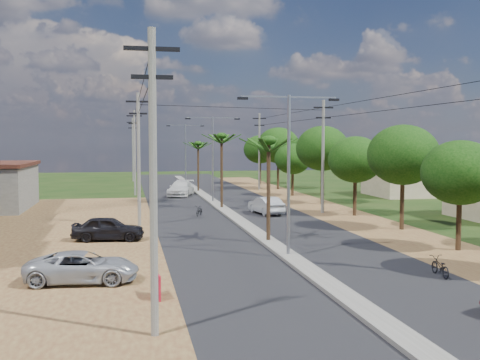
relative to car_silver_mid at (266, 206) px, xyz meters
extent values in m
plane|color=black|center=(-2.87, -16.10, -0.69)|extent=(160.00, 160.00, 0.00)
cube|color=black|center=(-2.87, -1.10, -0.67)|extent=(12.00, 110.00, 0.04)
cube|color=#605E56|center=(-2.87, 1.90, -0.60)|extent=(1.00, 90.00, 0.18)
cube|color=brown|center=(-17.87, -8.10, -0.67)|extent=(18.00, 46.00, 0.04)
cube|color=brown|center=(5.63, -1.10, -0.67)|extent=(5.00, 90.00, 0.03)
cube|color=tan|center=(18.13, 11.90, 0.96)|extent=(7.00, 7.00, 3.30)
cylinder|color=black|center=(6.43, -16.10, 1.24)|extent=(0.28, 0.28, 3.85)
ellipsoid|color=black|center=(6.43, -16.10, 3.44)|extent=(4.00, 4.00, 3.40)
cylinder|color=black|center=(6.83, -9.10, 1.59)|extent=(0.28, 0.28, 4.55)
ellipsoid|color=black|center=(6.83, -9.10, 4.19)|extent=(4.60, 4.60, 3.91)
cylinder|color=black|center=(6.53, -2.10, 1.34)|extent=(0.28, 0.28, 4.06)
ellipsoid|color=black|center=(6.53, -2.10, 3.66)|extent=(4.20, 4.20, 3.57)
cylinder|color=black|center=(6.73, 5.90, 1.69)|extent=(0.28, 0.28, 4.76)
ellipsoid|color=black|center=(6.73, 5.90, 4.41)|extent=(4.80, 4.80, 4.08)
cylinder|color=black|center=(6.33, 13.90, 1.13)|extent=(0.28, 0.28, 3.64)
ellipsoid|color=black|center=(6.33, 13.90, 3.21)|extent=(3.80, 3.80, 3.23)
cylinder|color=black|center=(6.93, 21.90, 1.76)|extent=(0.28, 0.28, 4.90)
ellipsoid|color=black|center=(6.93, 21.90, 4.56)|extent=(5.00, 5.00, 4.25)
cylinder|color=black|center=(6.63, 29.90, 1.48)|extent=(0.28, 0.28, 4.34)
ellipsoid|color=black|center=(6.63, 29.90, 3.96)|extent=(4.40, 4.40, 3.74)
cylinder|color=black|center=(-2.87, -12.10, 2.21)|extent=(0.22, 0.22, 5.80)
cylinder|color=black|center=(-2.87, 3.90, 2.41)|extent=(0.22, 0.22, 6.20)
cylinder|color=black|center=(-2.87, 19.90, 2.06)|extent=(0.22, 0.22, 5.50)
cylinder|color=gray|center=(-2.87, -16.10, 3.31)|extent=(0.16, 0.16, 8.00)
cube|color=gray|center=(-1.67, -16.10, 7.21)|extent=(2.40, 0.08, 0.08)
cube|color=gray|center=(-4.07, -16.10, 7.21)|extent=(2.40, 0.08, 0.08)
cube|color=black|center=(-0.57, -16.10, 7.11)|extent=(0.50, 0.18, 0.12)
cube|color=black|center=(-5.17, -16.10, 7.11)|extent=(0.50, 0.18, 0.12)
cylinder|color=gray|center=(-2.87, 8.90, 3.31)|extent=(0.16, 0.16, 8.00)
cube|color=gray|center=(-1.67, 8.90, 7.21)|extent=(2.40, 0.08, 0.08)
cube|color=gray|center=(-4.07, 8.90, 7.21)|extent=(2.40, 0.08, 0.08)
cube|color=black|center=(-0.57, 8.90, 7.11)|extent=(0.50, 0.18, 0.12)
cube|color=black|center=(-5.17, 8.90, 7.11)|extent=(0.50, 0.18, 0.12)
cylinder|color=gray|center=(-2.87, 33.90, 3.31)|extent=(0.16, 0.16, 8.00)
cube|color=gray|center=(-1.67, 33.90, 7.21)|extent=(2.40, 0.08, 0.08)
cube|color=gray|center=(-4.07, 33.90, 7.21)|extent=(2.40, 0.08, 0.08)
cube|color=black|center=(-0.57, 33.90, 7.11)|extent=(0.50, 0.18, 0.12)
cube|color=black|center=(-5.17, 33.90, 7.11)|extent=(0.50, 0.18, 0.12)
cylinder|color=#605E56|center=(-9.87, -26.10, 3.81)|extent=(0.24, 0.24, 9.00)
cube|color=black|center=(-9.87, -26.10, 7.71)|extent=(1.60, 0.12, 0.12)
cube|color=black|center=(-9.87, -26.10, 6.91)|extent=(1.20, 0.12, 0.12)
cylinder|color=#605E56|center=(-9.87, -4.10, 3.81)|extent=(0.24, 0.24, 9.00)
cube|color=black|center=(-9.87, -4.10, 7.71)|extent=(1.60, 0.12, 0.12)
cube|color=black|center=(-9.87, -4.10, 6.91)|extent=(1.20, 0.12, 0.12)
cylinder|color=#605E56|center=(-9.87, 17.90, 3.81)|extent=(0.24, 0.24, 9.00)
cube|color=black|center=(-9.87, 17.90, 7.71)|extent=(1.60, 0.12, 0.12)
cube|color=black|center=(-9.87, 17.90, 6.91)|extent=(1.20, 0.12, 0.12)
cylinder|color=#605E56|center=(-9.87, 38.90, 3.81)|extent=(0.24, 0.24, 9.00)
cube|color=black|center=(-9.87, 38.90, 7.71)|extent=(1.60, 0.12, 0.12)
cube|color=black|center=(-9.87, 38.90, 6.91)|extent=(1.20, 0.12, 0.12)
cylinder|color=#605E56|center=(4.63, -0.10, 3.81)|extent=(0.24, 0.24, 9.00)
cube|color=black|center=(4.63, -0.10, 7.71)|extent=(1.60, 0.12, 0.12)
cube|color=black|center=(4.63, -0.10, 6.91)|extent=(1.20, 0.12, 0.12)
cylinder|color=#605E56|center=(4.63, 21.90, 3.81)|extent=(0.24, 0.24, 9.00)
cube|color=black|center=(4.63, 21.90, 7.71)|extent=(1.60, 0.12, 0.12)
cube|color=black|center=(4.63, 21.90, 6.91)|extent=(1.20, 0.12, 0.12)
imported|color=#9FA2A7|center=(0.00, 0.00, 0.00)|extent=(2.12, 4.35, 1.37)
imported|color=beige|center=(-5.19, 15.89, 0.09)|extent=(3.59, 5.76, 1.56)
imported|color=#9FA2A7|center=(-12.45, -19.23, -0.06)|extent=(4.69, 2.50, 1.25)
imported|color=black|center=(-11.75, -9.55, 0.01)|extent=(4.27, 2.18, 1.39)
imported|color=black|center=(2.33, -21.17, -0.27)|extent=(0.72, 1.65, 0.84)
imported|color=black|center=(-5.24, 0.05, -0.29)|extent=(1.05, 1.61, 0.80)
imported|color=black|center=(-7.87, 21.66, -0.20)|extent=(0.57, 1.65, 0.97)
cube|color=#A40F21|center=(-9.60, -22.10, -0.21)|extent=(0.22, 1.15, 0.96)
cylinder|color=black|center=(-9.60, -22.63, -0.45)|extent=(0.04, 0.04, 0.48)
cylinder|color=black|center=(-9.60, -21.58, -0.45)|extent=(0.04, 0.04, 0.48)
camera|label=1|loc=(-10.58, -42.49, 5.09)|focal=42.00mm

